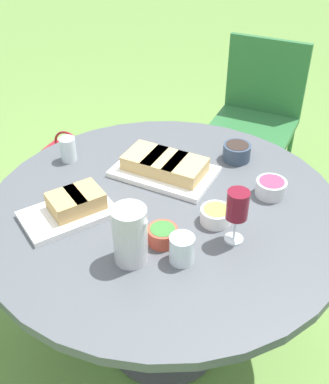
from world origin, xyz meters
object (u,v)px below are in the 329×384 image
(dining_table, at_px, (164,229))
(water_pitcher, at_px, (130,235))
(handbag, at_px, (71,166))
(wine_glass, at_px, (237,207))
(chair_near_left, at_px, (257,110))

(dining_table, distance_m, water_pitcher, 0.34)
(handbag, bearing_deg, dining_table, -37.55)
(handbag, bearing_deg, wine_glass, -33.11)
(water_pitcher, xyz_separation_m, wine_glass, (0.25, 0.22, 0.04))
(dining_table, distance_m, chair_near_left, 1.23)
(water_pitcher, relative_size, handbag, 0.51)
(wine_glass, bearing_deg, dining_table, 167.99)
(chair_near_left, xyz_separation_m, handbag, (-0.99, -0.44, -0.40))
(water_pitcher, height_order, handbag, water_pitcher)
(wine_glass, relative_size, handbag, 0.50)
(handbag, bearing_deg, chair_near_left, 24.08)
(water_pitcher, xyz_separation_m, handbag, (-1.04, 1.06, -0.69))
(chair_near_left, distance_m, wine_glass, 1.36)
(dining_table, xyz_separation_m, handbag, (-1.02, 0.78, -0.49))
(dining_table, bearing_deg, wine_glass, -12.01)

